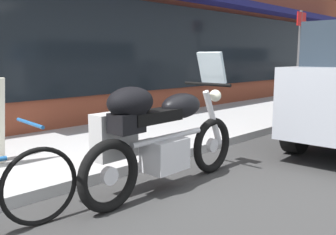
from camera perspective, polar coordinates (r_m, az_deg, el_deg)
ground_plane at (r=3.44m, az=9.60°, el=-13.79°), size 80.00×80.00×0.00m
sidewalk_curb at (r=12.50m, az=23.38°, el=2.71°), size 30.00×2.54×0.12m
touring_motorcycle at (r=3.63m, az=-1.71°, el=-2.37°), size 2.17×0.64×1.40m
parking_sign_pole at (r=9.59m, az=19.63°, el=9.75°), size 0.44×0.07×2.32m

